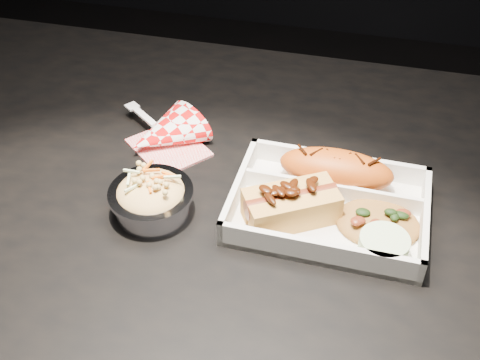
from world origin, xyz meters
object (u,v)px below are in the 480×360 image
(foil_coleslaw_cup, at_px, (151,197))
(napkin_fork, at_px, (164,135))
(food_tray, at_px, (328,209))
(hotdog, at_px, (291,203))
(dining_table, at_px, (222,234))
(fried_pastry, at_px, (336,169))

(foil_coleslaw_cup, bearing_deg, napkin_fork, 103.68)
(food_tray, relative_size, hotdog, 1.93)
(dining_table, xyz_separation_m, food_tray, (0.15, -0.02, 0.10))
(fried_pastry, bearing_deg, food_tray, -91.17)
(fried_pastry, bearing_deg, dining_table, -165.43)
(napkin_fork, bearing_deg, hotdog, 8.03)
(fried_pastry, height_order, hotdog, hotdog)
(dining_table, relative_size, food_tray, 4.73)
(dining_table, height_order, napkin_fork, napkin_fork)
(dining_table, xyz_separation_m, hotdog, (0.10, -0.04, 0.12))
(dining_table, xyz_separation_m, napkin_fork, (-0.11, 0.08, 0.11))
(dining_table, bearing_deg, hotdog, -21.75)
(food_tray, height_order, fried_pastry, fried_pastry)
(food_tray, distance_m, hotdog, 0.06)
(food_tray, relative_size, foil_coleslaw_cup, 2.30)
(foil_coleslaw_cup, bearing_deg, dining_table, 42.43)
(hotdog, distance_m, foil_coleslaw_cup, 0.18)
(napkin_fork, bearing_deg, foil_coleslaw_cup, -39.13)
(hotdog, bearing_deg, napkin_fork, 120.01)
(hotdog, bearing_deg, food_tray, -1.24)
(fried_pastry, bearing_deg, foil_coleslaw_cup, -154.56)
(dining_table, distance_m, food_tray, 0.18)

